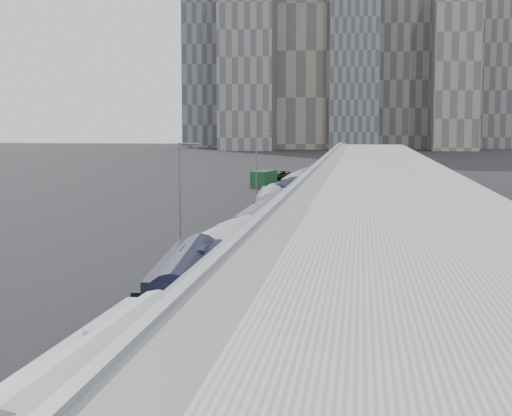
% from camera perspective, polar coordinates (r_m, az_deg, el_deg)
% --- Properties ---
extents(sidewalk, '(10.00, 170.00, 0.12)m').
position_cam_1_polar(sidewalk, '(74.95, 5.98, -2.16)').
color(sidewalk, gray).
rests_on(sidewalk, ground).
extents(lane_line, '(0.12, 160.00, 0.02)m').
position_cam_1_polar(lane_line, '(75.98, -1.96, -2.05)').
color(lane_line, gold).
rests_on(lane_line, ground).
extents(depot, '(12.45, 160.40, 7.20)m').
position_cam_1_polar(depot, '(74.53, 9.08, 0.43)').
color(depot, gray).
rests_on(depot, ground).
extents(skyline, '(145.00, 64.00, 120.00)m').
position_cam_1_polar(skyline, '(345.91, 5.41, 12.78)').
color(skyline, slate).
rests_on(skyline, ground).
extents(bus_0, '(3.20, 13.93, 4.05)m').
position_cam_1_polar(bus_0, '(26.81, -11.24, -13.93)').
color(bus_0, '#A5A7AF').
rests_on(bus_0, ground).
extents(bus_1, '(4.06, 13.76, 3.96)m').
position_cam_1_polar(bus_1, '(43.05, -4.97, -6.19)').
color(bus_1, black).
rests_on(bus_1, ground).
extents(bus_2, '(3.81, 13.21, 3.81)m').
position_cam_1_polar(bus_2, '(54.63, -2.18, -3.60)').
color(bus_2, silver).
rests_on(bus_2, ground).
extents(bus_3, '(2.89, 12.96, 3.78)m').
position_cam_1_polar(bus_3, '(68.74, 0.38, -1.59)').
color(bus_3, gray).
rests_on(bus_3, ground).
extents(bus_4, '(3.75, 13.68, 3.95)m').
position_cam_1_polar(bus_4, '(84.11, 1.19, -0.11)').
color(bus_4, '#A0A2AA').
rests_on(bus_4, ground).
extents(bus_5, '(3.62, 13.79, 3.99)m').
position_cam_1_polar(bus_5, '(95.26, 2.26, 0.63)').
color(bus_5, black).
rests_on(bus_5, ground).
extents(bus_6, '(2.90, 13.03, 3.80)m').
position_cam_1_polar(bus_6, '(110.48, 2.87, 1.35)').
color(bus_6, silver).
rests_on(bus_6, ground).
extents(bus_7, '(3.28, 12.33, 3.56)m').
position_cam_1_polar(bus_7, '(125.48, 3.49, 1.88)').
color(bus_7, gray).
rests_on(bus_7, ground).
extents(tree_0, '(1.31, 1.31, 3.52)m').
position_cam_1_polar(tree_0, '(31.14, -1.74, -8.83)').
color(tree_0, black).
rests_on(tree_0, ground).
extents(tree_1, '(1.59, 1.59, 4.09)m').
position_cam_1_polar(tree_1, '(48.29, 1.52, -2.90)').
color(tree_1, black).
rests_on(tree_1, ground).
extents(tree_2, '(1.81, 1.81, 4.59)m').
position_cam_1_polar(tree_2, '(76.34, 3.72, 0.72)').
color(tree_2, black).
rests_on(tree_2, ground).
extents(tree_3, '(1.56, 1.56, 3.78)m').
position_cam_1_polar(tree_3, '(95.74, 4.59, 1.41)').
color(tree_3, black).
rests_on(tree_3, ground).
extents(tree_4, '(1.74, 1.74, 4.36)m').
position_cam_1_polar(tree_4, '(120.58, 5.19, 2.62)').
color(tree_4, black).
rests_on(tree_4, ground).
extents(tree_5, '(2.11, 2.11, 4.32)m').
position_cam_1_polar(tree_5, '(149.78, 5.61, 3.22)').
color(tree_5, black).
rests_on(tree_5, ground).
extents(street_lamp_near, '(2.04, 0.22, 9.24)m').
position_cam_1_polar(street_lamp_near, '(67.60, -5.42, 1.43)').
color(street_lamp_near, '#59595E').
rests_on(street_lamp_near, ground).
extents(street_lamp_far, '(2.04, 0.22, 9.89)m').
position_cam_1_polar(street_lamp_far, '(122.97, 0.10, 3.74)').
color(street_lamp_far, '#59595E').
rests_on(street_lamp_far, ground).
extents(shipping_container, '(3.96, 7.04, 2.83)m').
position_cam_1_polar(shipping_container, '(133.98, 0.57, 2.12)').
color(shipping_container, '#113919').
rests_on(shipping_container, ground).
extents(suv, '(4.79, 6.64, 1.68)m').
position_cam_1_polar(suv, '(151.50, 1.93, 2.37)').
color(suv, black).
rests_on(suv, ground).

